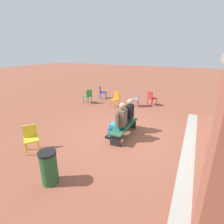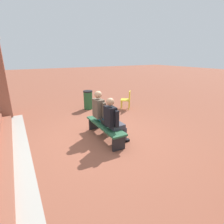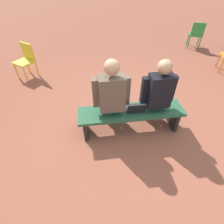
# 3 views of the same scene
# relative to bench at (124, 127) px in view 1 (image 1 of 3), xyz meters

# --- Properties ---
(ground_plane) EXTENTS (60.00, 60.00, 0.00)m
(ground_plane) POSITION_rel_bench_xyz_m (0.04, 0.02, -0.35)
(ground_plane) COLOR brown
(concrete_strip) EXTENTS (7.29, 0.40, 0.01)m
(concrete_strip) POSITION_rel_bench_xyz_m (0.00, 2.27, -0.35)
(concrete_strip) COLOR #A8A399
(concrete_strip) RESTS_ON ground
(brick_steps) EXTENTS (6.49, 0.60, 0.30)m
(brick_steps) POSITION_rel_bench_xyz_m (0.00, 2.82, -0.23)
(brick_steps) COLOR #93513D
(brick_steps) RESTS_ON ground
(bench) EXTENTS (1.80, 0.44, 0.45)m
(bench) POSITION_rel_bench_xyz_m (0.00, 0.00, 0.00)
(bench) COLOR #285638
(bench) RESTS_ON ground
(person_student) EXTENTS (0.55, 0.69, 1.35)m
(person_student) POSITION_rel_bench_xyz_m (-0.41, -0.07, 0.37)
(person_student) COLOR #383842
(person_student) RESTS_ON ground
(person_adult) EXTENTS (0.58, 0.73, 1.40)m
(person_adult) POSITION_rel_bench_xyz_m (0.34, -0.07, 0.39)
(person_adult) COLOR teal
(person_adult) RESTS_ON ground
(laptop) EXTENTS (0.32, 0.29, 0.21)m
(laptop) POSITION_rel_bench_xyz_m (-0.06, 0.01, 0.15)
(laptop) COLOR black
(laptop) RESTS_ON bench
(plastic_chair_far_right) EXTENTS (0.54, 0.54, 0.84)m
(plastic_chair_far_right) POSITION_rel_bench_xyz_m (-3.20, -1.84, 0.13)
(plastic_chair_far_right) COLOR orange
(plastic_chair_far_right) RESTS_ON ground
(plastic_chair_mid_courtyard) EXTENTS (0.55, 0.55, 0.84)m
(plastic_chair_mid_courtyard) POSITION_rel_bench_xyz_m (-3.06, -3.60, 0.13)
(plastic_chair_mid_courtyard) COLOR #2D893D
(plastic_chair_mid_courtyard) RESTS_ON ground
(plastic_chair_foreground) EXTENTS (0.54, 0.54, 0.84)m
(plastic_chair_foreground) POSITION_rel_bench_xyz_m (-4.36, -3.36, 0.13)
(plastic_chair_foreground) COLOR #2D56B7
(plastic_chair_foreground) RESTS_ON ground
(plastic_chair_far_left) EXTENTS (0.59, 0.59, 0.84)m
(plastic_chair_far_left) POSITION_rel_bench_xyz_m (2.22, -2.30, 0.13)
(plastic_chair_far_left) COLOR gold
(plastic_chair_far_left) RESTS_ON ground
(plastic_chair_by_pillar) EXTENTS (0.59, 0.59, 0.84)m
(plastic_chair_by_pillar) POSITION_rel_bench_xyz_m (-4.28, -0.04, 0.13)
(plastic_chair_by_pillar) COLOR red
(plastic_chair_by_pillar) RESTS_ON ground
(plastic_chair_near_bench_right) EXTENTS (0.55, 0.55, 0.84)m
(plastic_chair_near_bench_right) POSITION_rel_bench_xyz_m (-3.70, -0.76, 0.13)
(plastic_chair_near_bench_right) COLOR gray
(plastic_chair_near_bench_right) RESTS_ON ground
(litter_bin) EXTENTS (0.42, 0.42, 0.86)m
(litter_bin) POSITION_rel_bench_xyz_m (3.08, -0.70, 0.08)
(litter_bin) COLOR #23562D
(litter_bin) RESTS_ON ground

